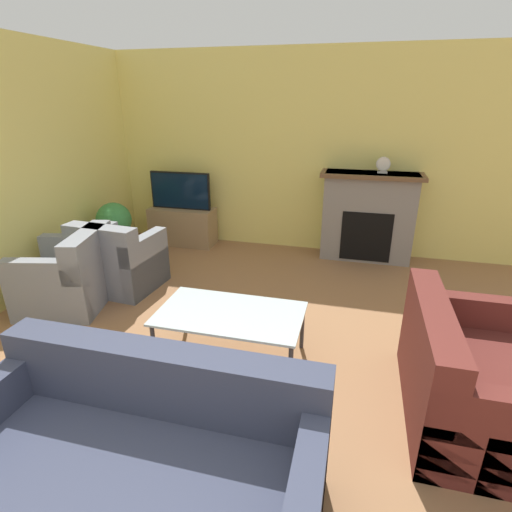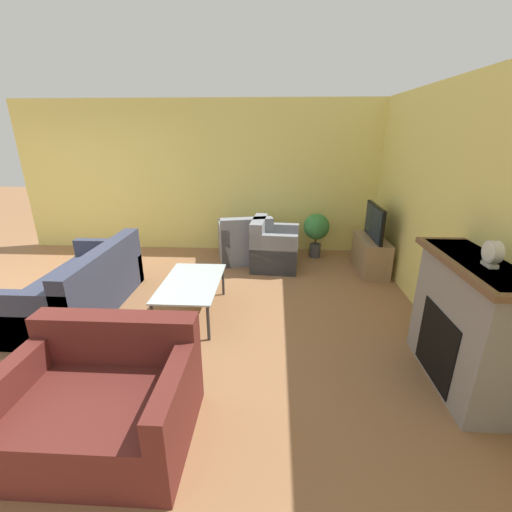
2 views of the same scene
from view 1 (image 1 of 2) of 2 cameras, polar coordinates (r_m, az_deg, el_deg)
name	(u,v)px [view 1 (image 1 of 2)]	position (r m, az deg, el deg)	size (l,w,h in m)	color
wall_back	(292,154)	(5.73, 5.22, 14.32)	(8.12, 0.06, 2.70)	#EADB72
fireplace	(368,215)	(5.57, 15.68, 5.66)	(1.30, 0.46, 1.18)	gray
tv_stand	(183,226)	(6.13, -10.39, 4.22)	(0.96, 0.40, 0.55)	#997A56
tv	(180,191)	(5.99, -10.75, 9.17)	(0.90, 0.06, 0.54)	black
couch_sectional	(138,471)	(2.42, -16.50, -27.32)	(1.89, 0.94, 0.82)	#33384C
couch_loveseat	(477,383)	(3.20, 29.04, -15.55)	(0.97, 1.28, 0.82)	#5B231E
armchair_by_window	(69,279)	(4.65, -25.16, -2.94)	(0.96, 1.02, 0.82)	gray
armchair_accent	(119,263)	(4.85, -19.01, -1.02)	(0.88, 0.81, 0.82)	gray
coffee_table	(231,317)	(3.32, -3.63, -8.62)	(1.19, 0.69, 0.44)	#333338
potted_plant	(114,223)	(5.66, -19.59, 4.47)	(0.46, 0.46, 0.80)	#47474C
mantel_clock	(383,165)	(5.44, 17.71, 12.32)	(0.17, 0.07, 0.20)	beige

